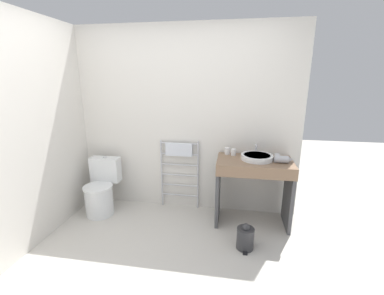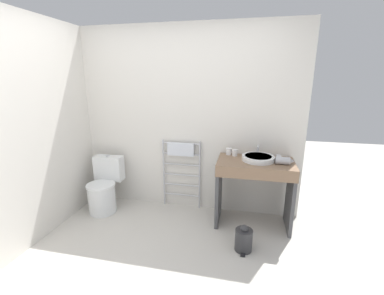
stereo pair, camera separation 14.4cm
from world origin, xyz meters
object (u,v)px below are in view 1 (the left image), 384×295
object	(u,v)px
toilet	(101,191)
cup_near_wall	(227,151)
cup_near_edge	(233,152)
towel_radiator	(179,161)
hair_dryer	(282,159)
sink_basin	(257,157)
trash_bin	(245,238)

from	to	relation	value
toilet	cup_near_wall	bearing A→B (deg)	8.82
cup_near_wall	cup_near_edge	xyz separation A→B (m)	(0.08, -0.03, -0.00)
towel_radiator	cup_near_edge	bearing A→B (deg)	-6.37
hair_dryer	towel_radiator	bearing A→B (deg)	167.66
sink_basin	cup_near_edge	size ratio (longest dim) A/B	4.77
cup_near_wall	hair_dryer	distance (m)	0.68
sink_basin	hair_dryer	distance (m)	0.29
cup_near_wall	sink_basin	bearing A→B (deg)	-24.99
towel_radiator	cup_near_wall	world-z (taller)	towel_radiator
towel_radiator	trash_bin	world-z (taller)	towel_radiator
cup_near_edge	trash_bin	xyz separation A→B (m)	(0.16, -0.70, -0.74)
cup_near_wall	trash_bin	world-z (taller)	cup_near_wall
cup_near_wall	cup_near_edge	size ratio (longest dim) A/B	1.06
toilet	cup_near_edge	size ratio (longest dim) A/B	9.19
cup_near_edge	hair_dryer	xyz separation A→B (m)	(0.56, -0.20, 0.00)
sink_basin	cup_near_wall	distance (m)	0.40
toilet	towel_radiator	xyz separation A→B (m)	(1.02, 0.30, 0.38)
toilet	hair_dryer	size ratio (longest dim) A/B	3.56
towel_radiator	cup_near_edge	xyz separation A→B (m)	(0.72, -0.08, 0.19)
sink_basin	trash_bin	xyz separation A→B (m)	(-0.12, -0.57, -0.74)
cup_near_wall	toilet	bearing A→B (deg)	-171.18
cup_near_wall	hair_dryer	bearing A→B (deg)	-20.12
towel_radiator	trash_bin	distance (m)	1.31
toilet	towel_radiator	distance (m)	1.13
toilet	sink_basin	distance (m)	2.10
hair_dryer	trash_bin	world-z (taller)	hair_dryer
sink_basin	trash_bin	distance (m)	0.94
cup_near_edge	trash_bin	world-z (taller)	cup_near_edge
towel_radiator	sink_basin	size ratio (longest dim) A/B	2.53
toilet	trash_bin	world-z (taller)	toilet
toilet	cup_near_wall	distance (m)	1.78
cup_near_edge	sink_basin	bearing A→B (deg)	-25.42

